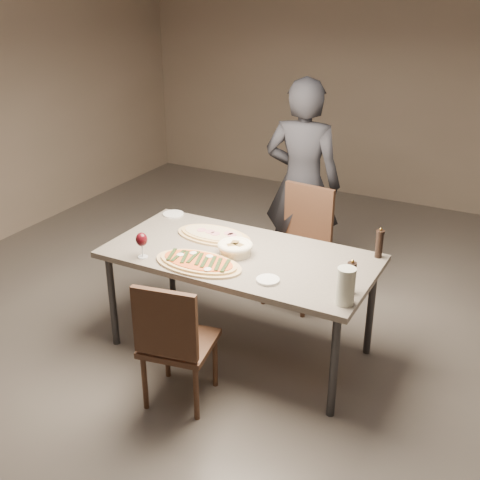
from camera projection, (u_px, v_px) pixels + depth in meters
The scene contains 14 objects.
room at pixel (240, 160), 3.74m from camera, with size 7.00×7.00×7.00m.
dining_table at pixel (240, 261), 4.04m from camera, with size 1.80×0.90×0.75m.
zucchini_pizza at pixel (198, 262), 3.85m from camera, with size 0.61×0.34×0.05m.
ham_pizza at pixel (214, 235), 4.26m from camera, with size 0.57×0.31×0.04m.
bread_basket at pixel (235, 248), 3.98m from camera, with size 0.24×0.24×0.08m.
oil_dish at pixel (268, 280), 3.65m from camera, with size 0.14×0.14×0.02m.
pepper_mill_left at pixel (351, 277), 3.49m from camera, with size 0.06×0.06×0.21m.
pepper_mill_right at pixel (379, 243), 3.92m from camera, with size 0.05×0.05×0.21m.
carafe at pixel (346, 286), 3.37m from camera, with size 0.11×0.11×0.22m.
wine_glass at pixel (142, 240), 3.91m from camera, with size 0.08×0.08×0.18m.
side_plate at pixel (173, 214), 4.64m from camera, with size 0.16×0.16×0.01m.
chair_near at pixel (174, 339), 3.56m from camera, with size 0.48×0.48×0.87m.
chair_far at pixel (301, 238), 4.79m from camera, with size 0.49×0.49×0.94m.
diner at pixel (302, 184), 4.93m from camera, with size 0.64×0.42×1.74m, color black.
Camera 1 is at (1.69, -3.20, 2.49)m, focal length 45.00 mm.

